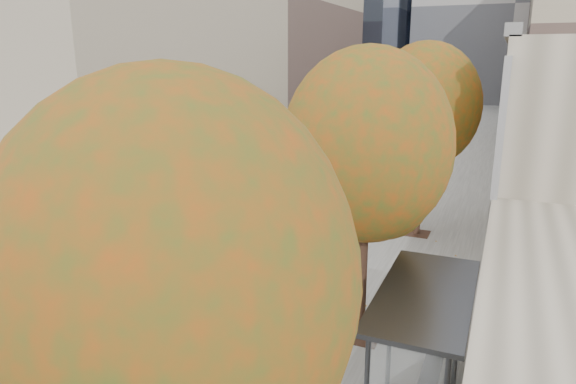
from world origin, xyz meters
The scene contains 9 objects.
bus_platform centered at (-3.88, 35.00, 0.07)m, with size 4.25×150.00×0.15m, color silver.
sidewalk centered at (4.12, 35.00, 0.04)m, with size 4.75×150.00×0.08m, color gray.
building_far_block centered at (6.00, 96.00, 15.00)m, with size 30.00×18.00×30.00m, color #AEA8A0.
bus_shelter centered at (5.69, 10.96, 2.19)m, with size 1.90×4.40×2.53m.
tree_b centered at (3.60, 5.00, 5.04)m, with size 4.00×4.00×6.97m.
tree_c centered at (3.60, 13.00, 5.25)m, with size 4.20×4.20×7.28m.
tree_d centered at (3.60, 22.00, 5.47)m, with size 4.40×4.40×7.60m.
bus_far centered at (-7.72, 29.03, 1.62)m, with size 3.23×17.83×2.96m.
distant_car centered at (-6.93, 50.13, 0.68)m, with size 1.60×3.97×1.35m, color silver.
Camera 1 is at (6.71, 0.83, 7.36)m, focal length 32.00 mm.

